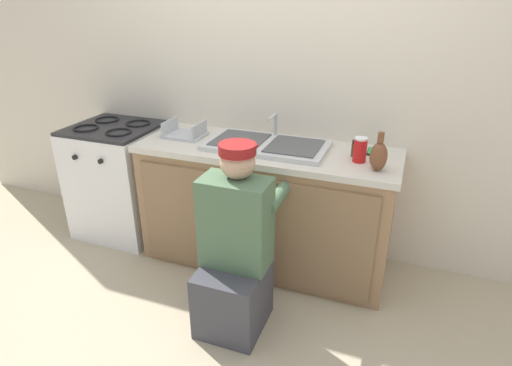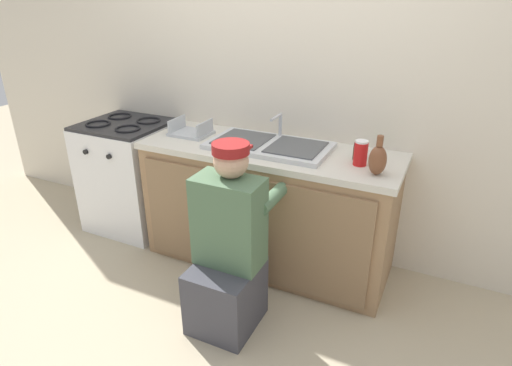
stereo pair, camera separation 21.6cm
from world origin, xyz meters
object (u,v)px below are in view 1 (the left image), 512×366
at_px(plumber_person, 235,255).
at_px(dish_rack_tray, 185,133).
at_px(sink_double_basin, 267,145).
at_px(stove_range, 120,180).
at_px(vase_decorative, 379,156).
at_px(spice_bottle_pepper, 355,149).
at_px(cell_phone, 373,152).
at_px(soda_cup_red, 360,150).

height_order(plumber_person, dish_rack_tray, plumber_person).
bearing_deg(sink_double_basin, stove_range, -179.90).
height_order(vase_decorative, dish_rack_tray, vase_decorative).
bearing_deg(dish_rack_tray, plumber_person, -45.71).
height_order(spice_bottle_pepper, vase_decorative, vase_decorative).
relative_size(sink_double_basin, vase_decorative, 3.48).
bearing_deg(vase_decorative, cell_phone, 100.43).
bearing_deg(sink_double_basin, plumber_person, -85.57).
relative_size(stove_range, cell_phone, 6.44).
distance_m(sink_double_basin, soda_cup_red, 0.61).
xyz_separation_m(sink_double_basin, spice_bottle_pepper, (0.57, 0.03, 0.03)).
distance_m(spice_bottle_pepper, vase_decorative, 0.25).
bearing_deg(plumber_person, cell_phone, 53.09).
xyz_separation_m(dish_rack_tray, soda_cup_red, (1.23, -0.06, 0.05)).
xyz_separation_m(stove_range, soda_cup_red, (1.84, -0.04, 0.50)).
height_order(sink_double_basin, stove_range, sink_double_basin).
height_order(stove_range, vase_decorative, vase_decorative).
bearing_deg(spice_bottle_pepper, cell_phone, 47.09).
distance_m(plumber_person, soda_cup_red, 0.97).
height_order(dish_rack_tray, soda_cup_red, soda_cup_red).
height_order(vase_decorative, soda_cup_red, vase_decorative).
bearing_deg(cell_phone, stove_range, -175.50).
height_order(sink_double_basin, plumber_person, plumber_person).
relative_size(stove_range, spice_bottle_pepper, 8.59).
relative_size(dish_rack_tray, cell_phone, 2.00).
relative_size(stove_range, vase_decorative, 3.92).
relative_size(sink_double_basin, spice_bottle_pepper, 7.62).
bearing_deg(cell_phone, dish_rack_tray, -174.04).
bearing_deg(dish_rack_tray, sink_double_basin, -1.14).
height_order(stove_range, cell_phone, stove_range).
bearing_deg(cell_phone, plumber_person, -126.91).
xyz_separation_m(plumber_person, dish_rack_tray, (-0.67, 0.69, 0.44)).
height_order(vase_decorative, cell_phone, vase_decorative).
distance_m(plumber_person, cell_phone, 1.11).
bearing_deg(soda_cup_red, dish_rack_tray, 177.27).
distance_m(stove_range, plumber_person, 1.45).
xyz_separation_m(dish_rack_tray, cell_phone, (1.29, 0.14, -0.02)).
distance_m(spice_bottle_pepper, soda_cup_red, 0.09).
xyz_separation_m(vase_decorative, dish_rack_tray, (-1.35, 0.16, -0.07)).
distance_m(dish_rack_tray, soda_cup_red, 1.23).
bearing_deg(spice_bottle_pepper, stove_range, -178.84).
bearing_deg(sink_double_basin, spice_bottle_pepper, 3.44).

